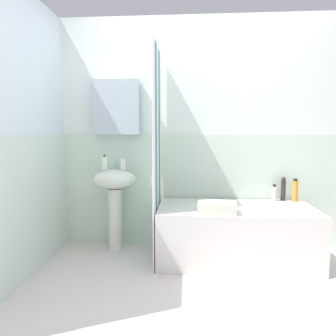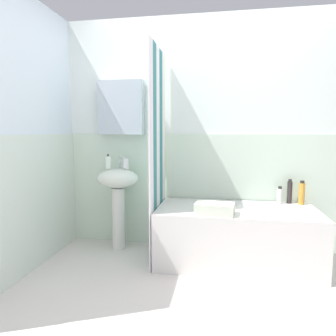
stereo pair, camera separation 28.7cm
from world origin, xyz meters
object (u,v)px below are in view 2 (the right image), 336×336
object	(u,v)px
conditioner_bottle	(280,195)
body_wash_bottle	(290,192)
soap_dispenser	(108,162)
toothbrush_cup	(126,164)
shampoo_bottle	(302,193)
towel_folded	(215,209)
bathtub	(236,236)
sink	(118,190)

from	to	relation	value
conditioner_bottle	body_wash_bottle	bearing A→B (deg)	16.11
soap_dispenser	toothbrush_cup	size ratio (longest dim) A/B	1.41
shampoo_bottle	conditioner_bottle	distance (m)	0.21
soap_dispenser	conditioner_bottle	distance (m)	1.75
toothbrush_cup	towel_folded	world-z (taller)	toothbrush_cup
bathtub	body_wash_bottle	world-z (taller)	body_wash_bottle
soap_dispenser	toothbrush_cup	bearing A→B (deg)	10.61
sink	conditioner_bottle	xyz separation A→B (m)	(1.62, 0.11, -0.02)
soap_dispenser	toothbrush_cup	xyz separation A→B (m)	(0.18, 0.03, -0.01)
toothbrush_cup	body_wash_bottle	distance (m)	1.66
bathtub	conditioner_bottle	xyz separation A→B (m)	(0.43, 0.27, 0.34)
toothbrush_cup	body_wash_bottle	bearing A→B (deg)	4.25
sink	bathtub	size ratio (longest dim) A/B	0.58
toothbrush_cup	shampoo_bottle	xyz separation A→B (m)	(1.74, 0.09, -0.27)
bathtub	shampoo_bottle	size ratio (longest dim) A/B	6.24
conditioner_bottle	bathtub	bearing A→B (deg)	-147.27
towel_folded	sink	bearing A→B (deg)	158.52
sink	toothbrush_cup	distance (m)	0.29
bathtub	body_wash_bottle	bearing A→B (deg)	29.97
sink	bathtub	bearing A→B (deg)	-7.70
toothbrush_cup	conditioner_bottle	distance (m)	1.57
toothbrush_cup	bathtub	distance (m)	1.30
body_wash_bottle	towel_folded	distance (m)	0.90
sink	toothbrush_cup	bearing A→B (deg)	11.83
sink	body_wash_bottle	bearing A→B (deg)	4.63
toothbrush_cup	bathtub	bearing A→B (deg)	-9.16
shampoo_bottle	towel_folded	bearing A→B (deg)	-148.68
sink	toothbrush_cup	size ratio (longest dim) A/B	7.84
shampoo_bottle	conditioner_bottle	world-z (taller)	shampoo_bottle
shampoo_bottle	soap_dispenser	bearing A→B (deg)	-176.35
sink	body_wash_bottle	size ratio (longest dim) A/B	3.54
body_wash_bottle	towel_folded	world-z (taller)	body_wash_bottle
sink	body_wash_bottle	xyz separation A→B (m)	(1.72, 0.14, 0.02)
body_wash_bottle	soap_dispenser	bearing A→B (deg)	-175.12
soap_dispenser	body_wash_bottle	distance (m)	1.84
bathtub	towel_folded	xyz separation A→B (m)	(-0.20, -0.23, 0.31)
sink	shampoo_bottle	distance (m)	1.83
soap_dispenser	conditioner_bottle	world-z (taller)	soap_dispenser
body_wash_bottle	conditioner_bottle	world-z (taller)	body_wash_bottle
soap_dispenser	body_wash_bottle	bearing A→B (deg)	4.88
shampoo_bottle	conditioner_bottle	size ratio (longest dim) A/B	1.36
toothbrush_cup	body_wash_bottle	size ratio (longest dim) A/B	0.45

